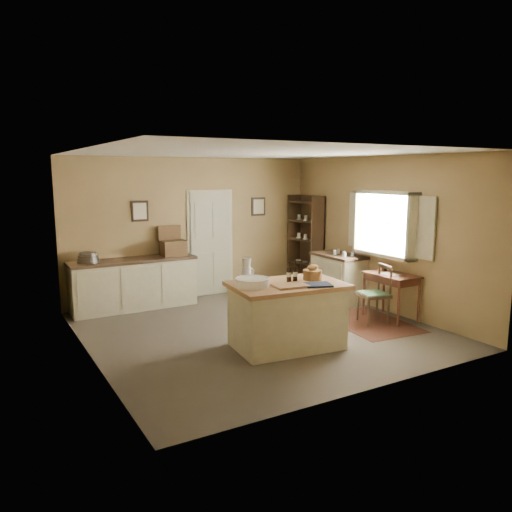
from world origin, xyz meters
The scene contains 16 objects.
ground centered at (0.00, 0.00, 0.00)m, with size 5.00×5.00×0.00m, color #62594B.
wall_back centered at (0.00, 2.50, 1.35)m, with size 5.00×0.10×2.70m, color #997B4E.
wall_front centered at (0.00, -2.50, 1.35)m, with size 5.00×0.10×2.70m, color #997B4E.
wall_left centered at (-2.50, 0.00, 1.35)m, with size 0.10×5.00×2.70m, color #997B4E.
wall_right centered at (2.50, 0.00, 1.35)m, with size 0.10×5.00×2.70m, color #997B4E.
ceiling centered at (0.00, 0.00, 2.70)m, with size 5.00×5.00×0.00m, color silver.
door centered at (0.35, 2.47, 1.05)m, with size 0.97×0.06×2.11m, color #A3A289.
framed_prints centered at (0.20, 2.48, 1.72)m, with size 2.82×0.02×0.38m.
window centered at (2.42, -0.20, 1.55)m, with size 0.25×1.99×1.12m.
work_island centered at (-0.04, -0.85, 0.48)m, with size 1.64×1.16×1.20m.
sideboard centered at (-1.28, 2.20, 0.48)m, with size 2.22×0.63×1.18m.
rug centered at (1.75, -0.59, 0.00)m, with size 1.10×1.60×0.01m, color #512C18.
writing_desk centered at (2.20, -0.59, 0.67)m, with size 0.53×0.87×0.82m.
desk_chair centered at (1.80, -0.61, 0.46)m, with size 0.43×0.43×0.93m, color #312216, non-canonical shape.
right_cabinet centered at (2.20, 0.77, 0.46)m, with size 0.59×1.05×0.99m.
shelving_unit centered at (2.35, 2.00, 0.97)m, with size 0.33×0.88×1.95m.
Camera 1 is at (-3.75, -6.44, 2.41)m, focal length 35.00 mm.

